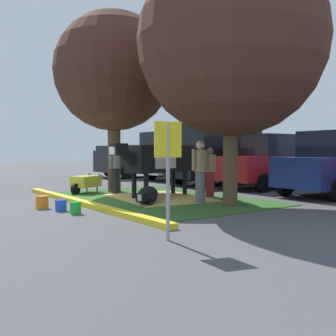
{
  "coord_description": "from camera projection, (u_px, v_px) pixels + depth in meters",
  "views": [
    {
      "loc": [
        9.94,
        -4.48,
        1.42
      ],
      "look_at": [
        0.44,
        2.32,
        0.9
      ],
      "focal_mm": 42.05,
      "sensor_mm": 36.0,
      "label": 1
    }
  ],
  "objects": [
    {
      "name": "bucket_green",
      "position": [
        76.0,
        207.0,
        8.81
      ],
      "size": [
        0.27,
        0.27,
        0.28
      ],
      "color": "green",
      "rests_on": "ground"
    },
    {
      "name": "hatchback_white",
      "position": [
        186.0,
        159.0,
        19.03
      ],
      "size": [
        2.11,
        4.45,
        2.02
      ],
      "color": "silver",
      "rests_on": "ground"
    },
    {
      "name": "pickup_truck_black",
      "position": [
        149.0,
        156.0,
        21.23
      ],
      "size": [
        2.33,
        5.45,
        2.42
      ],
      "color": "black",
      "rests_on": "ground"
    },
    {
      "name": "person_visitor_far",
      "position": [
        115.0,
        167.0,
        12.6
      ],
      "size": [
        0.34,
        0.49,
        1.65
      ],
      "color": "black",
      "rests_on": "ground"
    },
    {
      "name": "bucket_orange",
      "position": [
        42.0,
        202.0,
        9.64
      ],
      "size": [
        0.33,
        0.33,
        0.31
      ],
      "color": "orange",
      "rests_on": "ground"
    },
    {
      "name": "shade_tree_right",
      "position": [
        231.0,
        43.0,
        9.79
      ],
      "size": [
        4.72,
        4.72,
        6.48
      ],
      "color": "brown",
      "rests_on": "ground"
    },
    {
      "name": "bucket_blue",
      "position": [
        61.0,
        205.0,
        9.24
      ],
      "size": [
        0.29,
        0.29,
        0.27
      ],
      "color": "blue",
      "rests_on": "ground"
    },
    {
      "name": "calf_lying",
      "position": [
        148.0,
        195.0,
        10.35
      ],
      "size": [
        1.11,
        1.19,
        0.48
      ],
      "color": "black",
      "rests_on": "ground"
    },
    {
      "name": "person_visitor_near",
      "position": [
        200.0,
        170.0,
        10.42
      ],
      "size": [
        0.34,
        0.53,
        1.68
      ],
      "color": "slate",
      "rests_on": "ground"
    },
    {
      "name": "suv_black",
      "position": [
        221.0,
        154.0,
        16.54
      ],
      "size": [
        2.22,
        4.65,
        2.52
      ],
      "color": "black",
      "rests_on": "ground"
    },
    {
      "name": "grass_island",
      "position": [
        158.0,
        198.0,
        11.63
      ],
      "size": [
        6.8,
        4.45,
        0.02
      ],
      "primitive_type": "cube",
      "color": "#2D5B23",
      "rests_on": "ground"
    },
    {
      "name": "cow_holstein",
      "position": [
        158.0,
        159.0,
        11.75
      ],
      "size": [
        1.19,
        3.08,
        1.61
      ],
      "color": "black",
      "rests_on": "ground"
    },
    {
      "name": "sedan_red",
      "position": [
        272.0,
        162.0,
        14.85
      ],
      "size": [
        2.11,
        4.45,
        2.02
      ],
      "color": "red",
      "rests_on": "ground"
    },
    {
      "name": "hay_bedding",
      "position": [
        160.0,
        198.0,
        11.56
      ],
      "size": [
        3.49,
        2.8,
        0.04
      ],
      "primitive_type": "cube",
      "rotation": [
        0.0,
        0.0,
        -0.13
      ],
      "color": "tan",
      "rests_on": "ground"
    },
    {
      "name": "person_handler",
      "position": [
        210.0,
        171.0,
        11.96
      ],
      "size": [
        0.48,
        0.34,
        1.51
      ],
      "color": "maroon",
      "rests_on": "ground"
    },
    {
      "name": "ground_plane",
      "position": [
        90.0,
        202.0,
        10.74
      ],
      "size": [
        80.0,
        80.0,
        0.0
      ],
      "primitive_type": "plane",
      "color": "#4C4C4F"
    },
    {
      "name": "curb_yellow",
      "position": [
        82.0,
        203.0,
        10.24
      ],
      "size": [
        8.0,
        0.24,
        0.12
      ],
      "primitive_type": "cube",
      "color": "yellow",
      "rests_on": "ground"
    },
    {
      "name": "wheelbarrow",
      "position": [
        85.0,
        182.0,
        12.97
      ],
      "size": [
        1.07,
        1.57,
        0.63
      ],
      "color": "gold",
      "rests_on": "ground"
    },
    {
      "name": "shade_tree_left",
      "position": [
        114.0,
        72.0,
        13.34
      ],
      "size": [
        4.03,
        4.03,
        6.12
      ],
      "color": "#4C3823",
      "rests_on": "ground"
    },
    {
      "name": "parking_sign",
      "position": [
        168.0,
        157.0,
        6.15
      ],
      "size": [
        0.17,
        0.43,
        1.87
      ],
      "color": "#99999E",
      "rests_on": "ground"
    }
  ]
}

